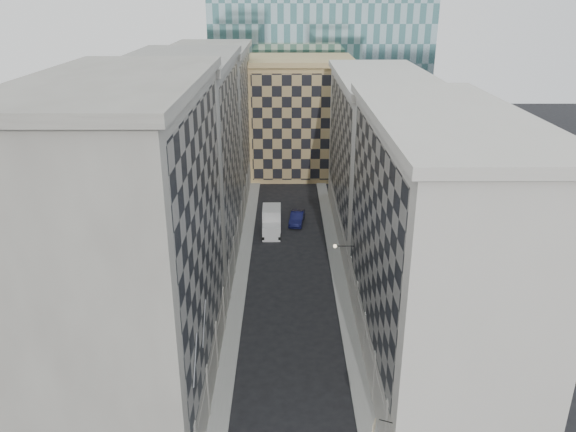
{
  "coord_description": "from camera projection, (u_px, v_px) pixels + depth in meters",
  "views": [
    {
      "loc": [
        -0.49,
        -23.95,
        28.44
      ],
      "look_at": [
        -0.29,
        13.45,
        13.49
      ],
      "focal_mm": 35.0,
      "sensor_mm": 36.0,
      "label": 1
    }
  ],
  "objects": [
    {
      "name": "sidewalk_west",
      "position": [
        241.0,
        274.0,
        60.6
      ],
      "size": [
        1.5,
        100.0,
        0.15
      ],
      "primitive_type": "cube",
      "color": "gray",
      "rests_on": "ground"
    },
    {
      "name": "sidewalk_east",
      "position": [
        338.0,
        274.0,
        60.65
      ],
      "size": [
        1.5,
        100.0,
        0.15
      ],
      "primitive_type": "cube",
      "color": "gray",
      "rests_on": "ground"
    },
    {
      "name": "bldg_left_a",
      "position": [
        134.0,
        252.0,
        38.57
      ],
      "size": [
        10.8,
        22.8,
        23.7
      ],
      "color": "gray",
      "rests_on": "ground"
    },
    {
      "name": "bldg_left_b",
      "position": [
        187.0,
        167.0,
        59.18
      ],
      "size": [
        10.8,
        22.8,
        22.7
      ],
      "color": "gray",
      "rests_on": "ground"
    },
    {
      "name": "bldg_left_c",
      "position": [
        212.0,
        125.0,
        79.79
      ],
      "size": [
        10.8,
        22.8,
        21.7
      ],
      "color": "gray",
      "rests_on": "ground"
    },
    {
      "name": "bldg_right_a",
      "position": [
        434.0,
        247.0,
        42.95
      ],
      "size": [
        10.8,
        26.8,
        20.7
      ],
      "color": "beige",
      "rests_on": "ground"
    },
    {
      "name": "bldg_right_b",
      "position": [
        379.0,
        157.0,
        68.19
      ],
      "size": [
        10.8,
        28.8,
        19.7
      ],
      "color": "beige",
      "rests_on": "ground"
    },
    {
      "name": "tan_block",
      "position": [
        300.0,
        116.0,
        92.35
      ],
      "size": [
        16.8,
        14.8,
        18.8
      ],
      "color": "tan",
      "rests_on": "ground"
    },
    {
      "name": "church_tower",
      "position": [
        288.0,
        1.0,
        98.93
      ],
      "size": [
        7.2,
        7.2,
        51.5
      ],
      "color": "#2E2A24",
      "rests_on": "ground"
    },
    {
      "name": "flagpoles_left",
      "position": [
        200.0,
        341.0,
        35.37
      ],
      "size": [
        0.1,
        6.33,
        2.33
      ],
      "color": "gray",
      "rests_on": "ground"
    },
    {
      "name": "bracket_lamp",
      "position": [
        337.0,
        246.0,
        52.8
      ],
      "size": [
        1.98,
        0.36,
        0.36
      ],
      "color": "black",
      "rests_on": "ground"
    },
    {
      "name": "box_truck",
      "position": [
        272.0,
        222.0,
        70.98
      ],
      "size": [
        2.33,
        5.66,
        3.1
      ],
      "rotation": [
        0.0,
        0.0,
        0.01
      ],
      "color": "silver",
      "rests_on": "ground"
    },
    {
      "name": "dark_car",
      "position": [
        297.0,
        218.0,
        73.8
      ],
      "size": [
        2.31,
        4.99,
        1.58
      ],
      "primitive_type": "imported",
      "rotation": [
        0.0,
        0.0,
        -0.14
      ],
      "color": "#10123B",
      "rests_on": "ground"
    },
    {
      "name": "shop_sign",
      "position": [
        375.0,
        426.0,
        34.19
      ],
      "size": [
        1.26,
        0.69,
        0.81
      ],
      "rotation": [
        0.0,
        0.0,
        -0.39
      ],
      "color": "black",
      "rests_on": "ground"
    }
  ]
}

